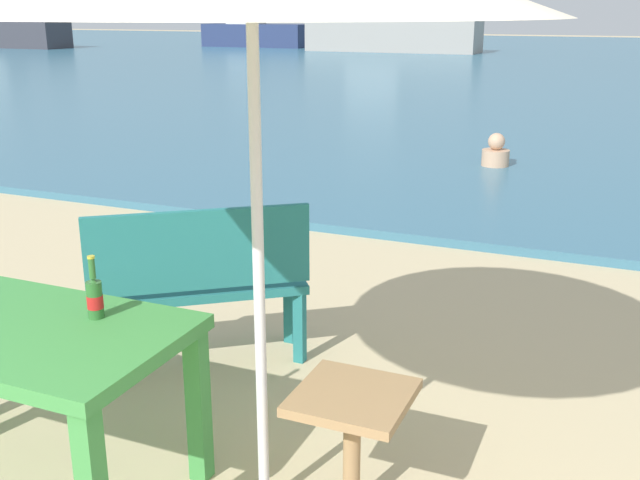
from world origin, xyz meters
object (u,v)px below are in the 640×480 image
at_px(side_table_wood, 352,435).
at_px(bench_teal_center, 200,278).
at_px(swimmer_person, 496,153).
at_px(boat_cargo_ship, 254,32).
at_px(picnic_table_green, 15,348).
at_px(boat_fishing_trawler, 5,29).
at_px(beer_bottle_amber, 95,296).
at_px(boat_ferry, 391,28).

bearing_deg(side_table_wood, bench_teal_center, 144.66).
height_order(swimmer_person, boat_cargo_ship, boat_cargo_ship).
distance_m(swimmer_person, boat_cargo_ship, 30.55).
height_order(picnic_table_green, swimmer_person, picnic_table_green).
bearing_deg(swimmer_person, boat_fishing_trawler, 144.38).
relative_size(beer_bottle_amber, boat_fishing_trawler, 0.04).
height_order(swimmer_person, boat_ferry, boat_ferry).
height_order(beer_bottle_amber, bench_teal_center, beer_bottle_amber).
distance_m(bench_teal_center, boat_fishing_trawler, 38.02).
bearing_deg(bench_teal_center, side_table_wood, -35.34).
bearing_deg(boat_ferry, boat_cargo_ship, 169.92).
distance_m(beer_bottle_amber, side_table_wood, 1.18).
xyz_separation_m(picnic_table_green, swimmer_person, (0.63, 7.29, -0.41)).
xyz_separation_m(side_table_wood, boat_ferry, (-9.88, 30.99, 0.74)).
distance_m(side_table_wood, swimmer_person, 6.94).
bearing_deg(side_table_wood, boat_ferry, 107.69).
height_order(picnic_table_green, beer_bottle_amber, beer_bottle_amber).
height_order(bench_teal_center, boat_fishing_trawler, boat_fishing_trawler).
height_order(boat_fishing_trawler, boat_ferry, boat_ferry).
distance_m(picnic_table_green, bench_teal_center, 1.27).
bearing_deg(picnic_table_green, bench_teal_center, 86.09).
xyz_separation_m(beer_bottle_amber, boat_fishing_trawler, (-27.77, 27.25, 0.11)).
bearing_deg(bench_teal_center, swimmer_person, 84.87).
height_order(picnic_table_green, bench_teal_center, bench_teal_center).
xyz_separation_m(beer_bottle_amber, swimmer_person, (0.35, 7.11, -0.61)).
xyz_separation_m(bench_teal_center, boat_cargo_ship, (-16.35, 31.48, 0.25)).
relative_size(picnic_table_green, beer_bottle_amber, 5.28).
distance_m(picnic_table_green, side_table_wood, 1.41).
relative_size(boat_fishing_trawler, boat_ferry, 0.86).
relative_size(beer_bottle_amber, swimmer_person, 0.65).
bearing_deg(swimmer_person, boat_ferry, 110.88).
distance_m(beer_bottle_amber, boat_ferry, 32.42).
distance_m(picnic_table_green, boat_fishing_trawler, 38.83).
height_order(beer_bottle_amber, boat_fishing_trawler, boat_fishing_trawler).
bearing_deg(side_table_wood, swimmer_person, 95.76).
distance_m(beer_bottle_amber, swimmer_person, 7.14).
height_order(picnic_table_green, side_table_wood, picnic_table_green).
bearing_deg(swimmer_person, bench_teal_center, -95.13).
bearing_deg(boat_cargo_ship, picnic_table_green, -63.58).
bearing_deg(beer_bottle_amber, boat_ferry, 105.82).
bearing_deg(boat_fishing_trawler, side_table_wood, -43.19).
height_order(beer_bottle_amber, boat_cargo_ship, boat_cargo_ship).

